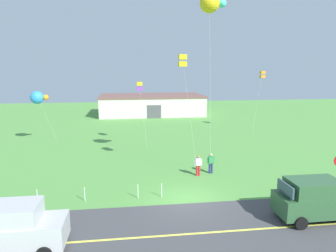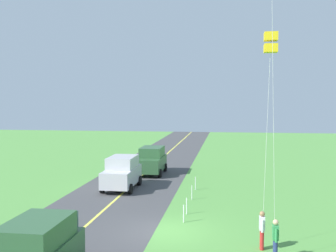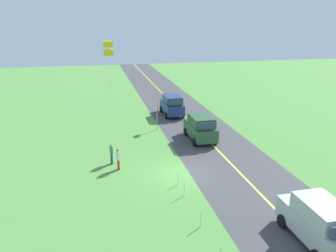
{
  "view_description": "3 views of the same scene",
  "coord_description": "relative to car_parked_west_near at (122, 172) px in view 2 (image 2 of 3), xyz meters",
  "views": [
    {
      "loc": [
        -3.64,
        -17.79,
        8.04
      ],
      "look_at": [
        -1.17,
        0.57,
        4.63
      ],
      "focal_mm": 33.0,
      "sensor_mm": 36.0,
      "label": 1
    },
    {
      "loc": [
        18.66,
        2.86,
        6.2
      ],
      "look_at": [
        -0.22,
        0.09,
        4.97
      ],
      "focal_mm": 43.74,
      "sensor_mm": 36.0,
      "label": 2
    },
    {
      "loc": [
        -20.73,
        5.65,
        10.38
      ],
      "look_at": [
        -0.27,
        1.09,
        3.67
      ],
      "focal_mm": 35.93,
      "sensor_mm": 36.0,
      "label": 3
    }
  ],
  "objects": [
    {
      "name": "kite_red_low",
      "position": [
        9.21,
        9.06,
        7.48
      ],
      "size": [
        1.5,
        0.64,
        9.09
      ],
      "color": "silver",
      "rests_on": "ground"
    },
    {
      "name": "car_parked_west_far",
      "position": [
        -5.94,
        1.0,
        0.0
      ],
      "size": [
        4.4,
        2.12,
        2.24
      ],
      "color": "#2D5633",
      "rests_on": "ground"
    },
    {
      "name": "road_centre_stripe",
      "position": [
        8.77,
        0.4,
        -1.15
      ],
      "size": [
        120.0,
        0.16,
        0.0
      ],
      "primitive_type": "cube",
      "color": "#E5E04C",
      "rests_on": "asphalt_road"
    },
    {
      "name": "fence_post_2",
      "position": [
        5.7,
        5.1,
        -0.7
      ],
      "size": [
        0.05,
        0.05,
        0.9
      ],
      "primitive_type": "cylinder",
      "color": "silver",
      "rests_on": "ground"
    },
    {
      "name": "fence_post_3",
      "position": [
        7.2,
        5.1,
        -0.7
      ],
      "size": [
        0.05,
        0.05,
        0.9
      ],
      "primitive_type": "cylinder",
      "color": "silver",
      "rests_on": "ground"
    },
    {
      "name": "car_parked_west_near",
      "position": [
        0.0,
        0.0,
        0.0
      ],
      "size": [
        4.4,
        2.12,
        2.24
      ],
      "color": "#B7B7BC",
      "rests_on": "ground"
    },
    {
      "name": "ground_plane",
      "position": [
        8.77,
        4.4,
        -1.2
      ],
      "size": [
        120.0,
        120.0,
        0.1
      ],
      "primitive_type": "cube",
      "color": "#549342"
    },
    {
      "name": "person_adult_near",
      "position": [
        10.42,
        8.7,
        -0.29
      ],
      "size": [
        0.58,
        0.22,
        1.6
      ],
      "rotation": [
        0.0,
        0.0,
        4.96
      ],
      "color": "red",
      "rests_on": "ground"
    },
    {
      "name": "fence_post_1",
      "position": [
        2.42,
        5.1,
        -0.7
      ],
      "size": [
        0.05,
        0.05,
        0.9
      ],
      "primitive_type": "cylinder",
      "color": "silver",
      "rests_on": "ground"
    },
    {
      "name": "asphalt_road",
      "position": [
        8.77,
        0.4,
        -1.15
      ],
      "size": [
        120.0,
        7.0,
        0.0
      ],
      "primitive_type": "cube",
      "color": "#424244",
      "rests_on": "ground"
    },
    {
      "name": "person_adult_companion",
      "position": [
        11.54,
        9.12,
        -0.29
      ],
      "size": [
        0.58,
        0.22,
        1.6
      ],
      "rotation": [
        0.0,
        0.0,
        5.63
      ],
      "color": "navy",
      "rests_on": "ground"
    },
    {
      "name": "fence_post_0",
      "position": [
        -0.38,
        5.1,
        -0.7
      ],
      "size": [
        0.05,
        0.05,
        0.9
      ],
      "primitive_type": "cylinder",
      "color": "silver",
      "rests_on": "ground"
    }
  ]
}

